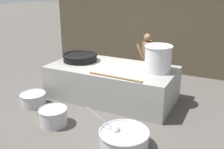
% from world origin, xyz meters
% --- Properties ---
extents(ground_plane, '(60.00, 60.00, 0.00)m').
position_xyz_m(ground_plane, '(0.00, 0.00, 0.00)').
color(ground_plane, '#56514C').
extents(back_wall, '(7.51, 0.24, 3.83)m').
position_xyz_m(back_wall, '(0.00, 2.93, 1.92)').
color(back_wall, '#4C4233').
rests_on(back_wall, ground_plane).
extents(hearth_platform, '(3.35, 1.72, 0.90)m').
position_xyz_m(hearth_platform, '(0.00, 0.00, 0.45)').
color(hearth_platform, gray).
rests_on(hearth_platform, ground_plane).
extents(giant_wok_near, '(0.99, 0.99, 0.22)m').
position_xyz_m(giant_wok_near, '(-1.05, 0.08, 1.02)').
color(giant_wok_near, black).
rests_on(giant_wok_near, hearth_platform).
extents(stock_pot, '(0.71, 0.71, 0.67)m').
position_xyz_m(stock_pot, '(1.20, 0.15, 1.25)').
color(stock_pot, silver).
rests_on(stock_pot, hearth_platform).
extents(stirring_paddle, '(1.39, 0.12, 0.04)m').
position_xyz_m(stirring_paddle, '(0.51, -0.76, 0.92)').
color(stirring_paddle, brown).
rests_on(stirring_paddle, hearth_platform).
extents(cook, '(0.38, 0.59, 1.62)m').
position_xyz_m(cook, '(0.52, 1.26, 0.87)').
color(cook, brown).
rests_on(cook, ground_plane).
extents(prep_bowl_vegetables, '(1.27, 0.98, 0.76)m').
position_xyz_m(prep_bowl_vegetables, '(1.23, -1.97, 0.19)').
color(prep_bowl_vegetables, '#B7B7BC').
rests_on(prep_bowl_vegetables, ground_plane).
extents(prep_bowl_meat, '(0.63, 0.63, 0.39)m').
position_xyz_m(prep_bowl_meat, '(-0.51, -1.90, 0.21)').
color(prep_bowl_meat, '#B7B7BC').
rests_on(prep_bowl_meat, ground_plane).
extents(prep_bowl_extra, '(0.67, 0.67, 0.33)m').
position_xyz_m(prep_bowl_extra, '(-1.61, -1.33, 0.18)').
color(prep_bowl_extra, '#B7B7BC').
rests_on(prep_bowl_extra, ground_plane).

